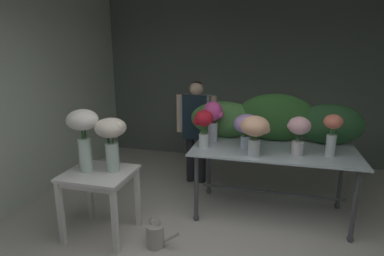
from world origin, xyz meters
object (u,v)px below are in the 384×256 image
object	(u,v)px
watering_can	(156,235)
vase_fuchsia_peonies	(213,117)
vase_peach_hydrangea	(255,130)
vase_cream_lisianthus_tall	(111,136)
vase_crimson_anemones	(203,124)
vase_lilac_lilies	(247,127)
florist	(196,122)
side_table_white	(99,181)
vase_white_roses_tall	(83,131)
vase_coral_tulips	(332,131)
display_table_glass	(273,159)
vase_blush_carnations	(299,131)

from	to	relation	value
watering_can	vase_fuchsia_peonies	bearing A→B (deg)	71.35
vase_peach_hydrangea	vase_cream_lisianthus_tall	xyz separation A→B (m)	(-1.40, -0.53, -0.02)
vase_crimson_anemones	vase_lilac_lilies	world-z (taller)	vase_crimson_anemones
florist	watering_can	size ratio (longest dim) A/B	4.32
side_table_white	vase_crimson_anemones	xyz separation A→B (m)	(0.94, 0.76, 0.49)
vase_white_roses_tall	watering_can	distance (m)	1.29
side_table_white	vase_white_roses_tall	world-z (taller)	vase_white_roses_tall
vase_coral_tulips	vase_white_roses_tall	distance (m)	2.60
florist	vase_cream_lisianthus_tall	distance (m)	1.65
vase_fuchsia_peonies	vase_peach_hydrangea	bearing A→B (deg)	-38.79
florist	display_table_glass	bearing A→B (deg)	-32.87
side_table_white	vase_blush_carnations	bearing A→B (deg)	20.29
vase_cream_lisianthus_tall	vase_blush_carnations	bearing A→B (deg)	20.11
watering_can	vase_coral_tulips	bearing A→B (deg)	26.73
vase_crimson_anemones	watering_can	world-z (taller)	vase_crimson_anemones
display_table_glass	vase_fuchsia_peonies	world-z (taller)	vase_fuchsia_peonies
vase_coral_tulips	vase_cream_lisianthus_tall	world-z (taller)	vase_coral_tulips
vase_blush_carnations	watering_can	bearing A→B (deg)	-149.51
vase_crimson_anemones	vase_white_roses_tall	size ratio (longest dim) A/B	0.68
vase_coral_tulips	vase_crimson_anemones	xyz separation A→B (m)	(-1.39, -0.04, 0.00)
vase_fuchsia_peonies	vase_blush_carnations	bearing A→B (deg)	-15.98
side_table_white	vase_peach_hydrangea	xyz separation A→B (m)	(1.54, 0.59, 0.50)
vase_fuchsia_peonies	watering_can	size ratio (longest dim) A/B	1.44
display_table_glass	florist	size ratio (longest dim) A/B	1.23
vase_coral_tulips	vase_white_roses_tall	bearing A→B (deg)	-162.21
vase_peach_hydrangea	vase_cream_lisianthus_tall	size ratio (longest dim) A/B	0.78
display_table_glass	vase_lilac_lilies	size ratio (longest dim) A/B	4.63
vase_crimson_anemones	vase_blush_carnations	distance (m)	1.05
display_table_glass	vase_lilac_lilies	bearing A→B (deg)	-170.21
side_table_white	vase_cream_lisianthus_tall	size ratio (longest dim) A/B	1.28
display_table_glass	florist	bearing A→B (deg)	147.13
florist	watering_can	distance (m)	1.87
vase_lilac_lilies	side_table_white	bearing A→B (deg)	-149.38
side_table_white	vase_crimson_anemones	world-z (taller)	vase_crimson_anemones
vase_fuchsia_peonies	vase_crimson_anemones	xyz separation A→B (m)	(-0.06, -0.27, -0.03)
vase_fuchsia_peonies	vase_coral_tulips	distance (m)	1.35
vase_blush_carnations	vase_white_roses_tall	size ratio (longest dim) A/B	0.66
vase_fuchsia_peonies	vase_lilac_lilies	bearing A→B (deg)	-21.69
vase_fuchsia_peonies	vase_white_roses_tall	distance (m)	1.53
display_table_glass	side_table_white	size ratio (longest dim) A/B	2.57
vase_white_roses_tall	vase_peach_hydrangea	bearing A→B (deg)	19.38
vase_peach_hydrangea	vase_lilac_lilies	size ratio (longest dim) A/B	1.10
vase_coral_tulips	vase_fuchsia_peonies	bearing A→B (deg)	170.30
vase_coral_tulips	vase_lilac_lilies	size ratio (longest dim) A/B	1.14
display_table_glass	vase_coral_tulips	xyz separation A→B (m)	(0.59, -0.11, 0.40)
side_table_white	vase_cream_lisianthus_tall	world-z (taller)	vase_cream_lisianthus_tall
display_table_glass	vase_lilac_lilies	distance (m)	0.50
side_table_white	display_table_glass	bearing A→B (deg)	27.33
vase_fuchsia_peonies	vase_peach_hydrangea	distance (m)	0.69
side_table_white	florist	size ratio (longest dim) A/B	0.48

